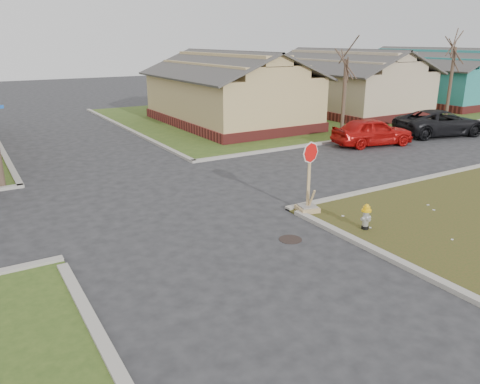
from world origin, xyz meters
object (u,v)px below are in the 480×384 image
fire_hydrant (366,215)px  stop_sign (308,197)px  dark_pickup (440,123)px  red_sedan (372,132)px

fire_hydrant → stop_sign: bearing=105.4°
dark_pickup → fire_hydrant: bearing=133.9°
red_sedan → dark_pickup: 5.38m
fire_hydrant → stop_sign: (-0.50, 2.03, 0.07)m
red_sedan → dark_pickup: size_ratio=0.81×
red_sedan → dark_pickup: bearing=-78.9°
red_sedan → dark_pickup: (5.38, -0.08, 0.00)m
dark_pickup → red_sedan: bearing=103.2°
fire_hydrant → dark_pickup: size_ratio=0.15×
stop_sign → red_sedan: bearing=46.1°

